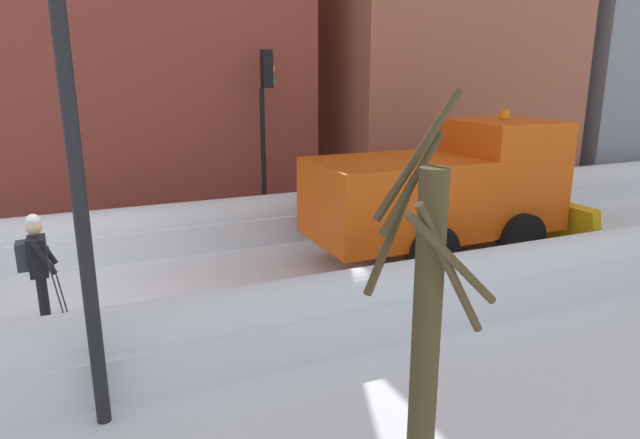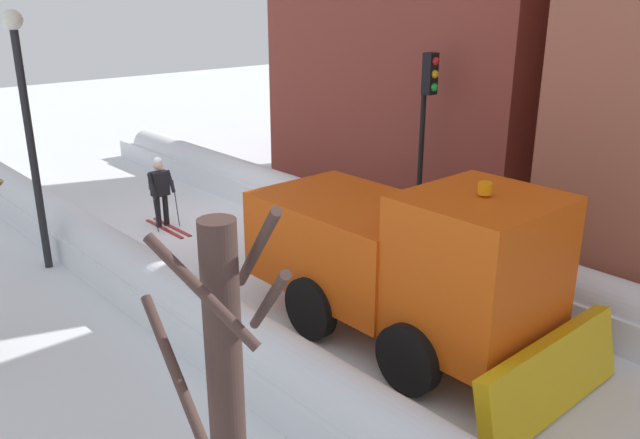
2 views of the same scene
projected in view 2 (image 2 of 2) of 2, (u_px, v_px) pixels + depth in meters
The scene contains 6 objects.
ground_plane at pixel (535, 401), 9.55m from camera, with size 80.00×80.00×0.00m, color white.
snowbank_left at pixel (623, 315), 11.08m from camera, with size 1.10×36.00×1.08m.
plow_truck at pixel (407, 260), 10.79m from camera, with size 3.20×5.98×3.12m.
skier at pixel (160, 188), 16.37m from camera, with size 0.62×1.80×1.81m.
traffic_light_pole at pixel (427, 113), 14.57m from camera, with size 0.28×0.42×4.43m.
street_lamp at pixel (26, 112), 13.11m from camera, with size 0.40×0.40×5.36m.
Camera 2 is at (7.76, 13.99, 5.67)m, focal length 36.61 mm.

